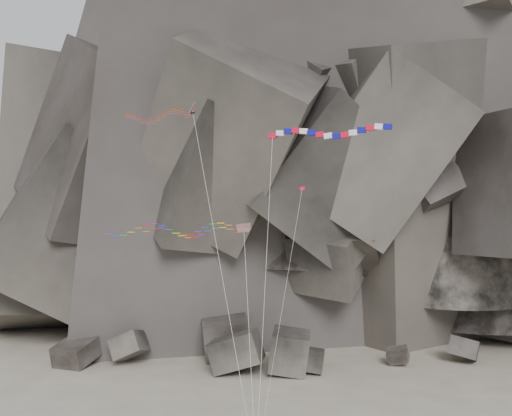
# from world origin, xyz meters

# --- Properties ---
(headland) EXTENTS (110.00, 70.00, 84.00)m
(headland) POSITION_xyz_m (0.00, 70.00, 42.00)
(headland) COLOR #564F46
(headland) RESTS_ON ground
(boulder_field) EXTENTS (64.44, 15.72, 7.68)m
(boulder_field) POSITION_xyz_m (-7.30, 33.01, 2.28)
(boulder_field) COLOR #47423F
(boulder_field) RESTS_ON ground
(delta_kite) EXTENTS (14.63, 6.62, 32.49)m
(delta_kite) POSITION_xyz_m (-10.28, 2.60, 32.63)
(delta_kite) COLOR red
(delta_kite) RESTS_ON ground
(banner_kite) EXTENTS (12.11, 8.17, 29.97)m
(banner_kite) POSITION_xyz_m (6.72, 2.82, 30.66)
(banner_kite) COLOR red
(banner_kite) RESTS_ON ground
(parafoil_kite) EXTENTS (16.67, 7.91, 20.66)m
(parafoil_kite) POSITION_xyz_m (-8.99, 3.92, 21.38)
(parafoil_kite) COLOR #CF970B
(parafoil_kite) RESTS_ON ground
(pennant_kite) EXTENTS (3.90, 7.79, 24.21)m
(pennant_kite) POSITION_xyz_m (3.19, 2.04, 18.78)
(pennant_kite) COLOR red
(pennant_kite) RESTS_ON ground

